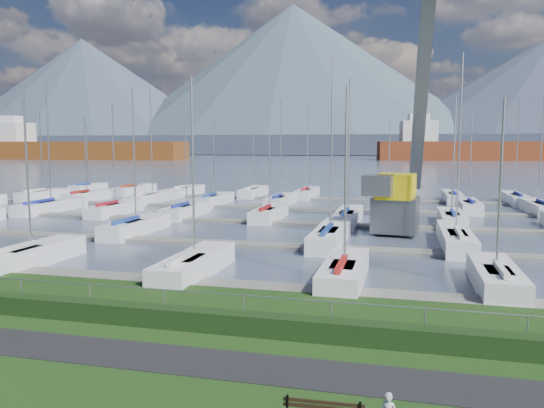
% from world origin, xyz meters
% --- Properties ---
extents(path, '(160.00, 2.00, 0.04)m').
position_xyz_m(path, '(0.00, -3.00, 0.01)').
color(path, black).
rests_on(path, grass).
extents(water, '(800.00, 540.00, 0.20)m').
position_xyz_m(water, '(0.00, 260.00, -0.40)').
color(water, '#49556B').
extents(hedge, '(80.00, 0.70, 0.70)m').
position_xyz_m(hedge, '(0.00, -0.40, 0.35)').
color(hedge, black).
rests_on(hedge, grass).
extents(fence, '(80.00, 0.04, 0.04)m').
position_xyz_m(fence, '(0.00, 0.00, 1.20)').
color(fence, '#919599').
rests_on(fence, grass).
extents(foothill, '(900.00, 80.00, 12.00)m').
position_xyz_m(foothill, '(0.00, 330.00, 6.00)').
color(foothill, '#3B4557').
rests_on(foothill, water).
extents(mountains, '(1190.00, 360.00, 115.00)m').
position_xyz_m(mountains, '(7.35, 404.62, 46.68)').
color(mountains, '#475968').
rests_on(mountains, water).
extents(docks, '(90.00, 41.60, 0.25)m').
position_xyz_m(docks, '(0.00, 26.00, -0.22)').
color(docks, slate).
rests_on(docks, water).
extents(crane, '(4.95, 13.34, 22.35)m').
position_xyz_m(crane, '(7.15, 24.23, 5.33)').
color(crane, '#575A5F').
rests_on(crane, water).
extents(cargo_ship_west, '(95.43, 21.09, 21.50)m').
position_xyz_m(cargo_ship_west, '(-135.72, 189.45, 3.58)').
color(cargo_ship_west, brown).
rests_on(cargo_ship_west, water).
extents(cargo_ship_mid, '(109.53, 30.76, 21.50)m').
position_xyz_m(cargo_ship_mid, '(45.81, 218.61, 3.47)').
color(cargo_ship_mid, maroon).
rests_on(cargo_ship_mid, water).
extents(sailboat_fleet, '(75.38, 49.50, 13.08)m').
position_xyz_m(sailboat_fleet, '(-2.04, 29.15, 5.41)').
color(sailboat_fleet, silver).
rests_on(sailboat_fleet, water).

